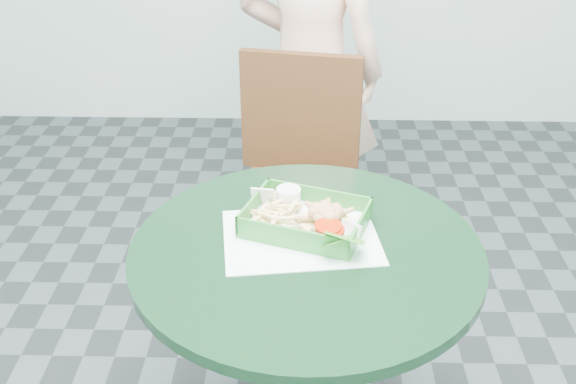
{
  "coord_description": "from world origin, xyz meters",
  "views": [
    {
      "loc": [
        -0.01,
        -1.33,
        1.69
      ],
      "look_at": [
        -0.05,
        0.1,
        0.86
      ],
      "focal_mm": 42.0,
      "sensor_mm": 36.0,
      "label": 1
    }
  ],
  "objects_px": {
    "cafe_table": "(305,308)",
    "dining_chair": "(300,168)",
    "crab_sandwich": "(327,220)",
    "diner_person": "(309,57)",
    "food_basket": "(305,229)",
    "sauce_ramekin": "(279,204)"
  },
  "relations": [
    {
      "from": "cafe_table",
      "to": "sauce_ramekin",
      "type": "relative_size",
      "value": 13.47
    },
    {
      "from": "food_basket",
      "to": "crab_sandwich",
      "type": "distance_m",
      "value": 0.06
    },
    {
      "from": "cafe_table",
      "to": "diner_person",
      "type": "height_order",
      "value": "diner_person"
    },
    {
      "from": "cafe_table",
      "to": "food_basket",
      "type": "relative_size",
      "value": 2.96
    },
    {
      "from": "cafe_table",
      "to": "dining_chair",
      "type": "bearing_deg",
      "value": 91.5
    },
    {
      "from": "cafe_table",
      "to": "dining_chair",
      "type": "relative_size",
      "value": 0.91
    },
    {
      "from": "sauce_ramekin",
      "to": "food_basket",
      "type": "bearing_deg",
      "value": -42.14
    },
    {
      "from": "crab_sandwich",
      "to": "sauce_ramekin",
      "type": "bearing_deg",
      "value": 150.07
    },
    {
      "from": "diner_person",
      "to": "food_basket",
      "type": "relative_size",
      "value": 5.91
    },
    {
      "from": "cafe_table",
      "to": "crab_sandwich",
      "type": "height_order",
      "value": "crab_sandwich"
    },
    {
      "from": "diner_person",
      "to": "crab_sandwich",
      "type": "height_order",
      "value": "diner_person"
    },
    {
      "from": "cafe_table",
      "to": "diner_person",
      "type": "xyz_separation_m",
      "value": [
        0.01,
        1.16,
        0.27
      ]
    },
    {
      "from": "dining_chair",
      "to": "diner_person",
      "type": "distance_m",
      "value": 0.45
    },
    {
      "from": "cafe_table",
      "to": "sauce_ramekin",
      "type": "bearing_deg",
      "value": 116.39
    },
    {
      "from": "food_basket",
      "to": "crab_sandwich",
      "type": "height_order",
      "value": "crab_sandwich"
    },
    {
      "from": "dining_chair",
      "to": "crab_sandwich",
      "type": "xyz_separation_m",
      "value": [
        0.07,
        -0.78,
        0.27
      ]
    },
    {
      "from": "dining_chair",
      "to": "sauce_ramekin",
      "type": "xyz_separation_m",
      "value": [
        -0.05,
        -0.71,
        0.27
      ]
    },
    {
      "from": "dining_chair",
      "to": "diner_person",
      "type": "bearing_deg",
      "value": 94.72
    },
    {
      "from": "cafe_table",
      "to": "sauce_ramekin",
      "type": "xyz_separation_m",
      "value": [
        -0.07,
        0.14,
        0.22
      ]
    },
    {
      "from": "cafe_table",
      "to": "crab_sandwich",
      "type": "distance_m",
      "value": 0.24
    },
    {
      "from": "crab_sandwich",
      "to": "dining_chair",
      "type": "bearing_deg",
      "value": 95.34
    },
    {
      "from": "dining_chair",
      "to": "sauce_ramekin",
      "type": "bearing_deg",
      "value": -83.66
    }
  ]
}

